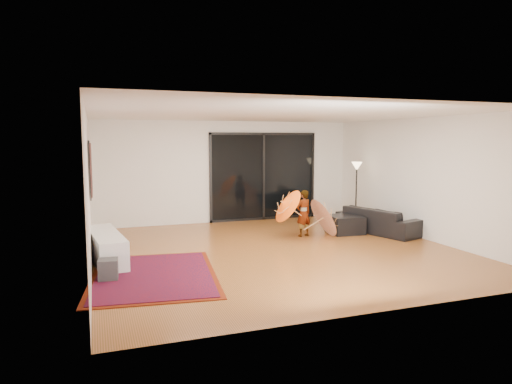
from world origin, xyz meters
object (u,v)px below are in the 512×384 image
media_console (106,247)px  child (304,213)px  sofa (379,220)px  ottoman (345,224)px

media_console → child: bearing=3.2°
sofa → ottoman: (-0.79, 0.21, -0.09)m
sofa → ottoman: 0.82m
child → media_console: bearing=-4.1°
sofa → ottoman: sofa is taller
media_console → ottoman: bearing=1.1°
ottoman → child: (-1.09, 0.01, 0.32)m
media_console → child: (4.33, 0.78, 0.27)m
ottoman → child: size_ratio=0.69×
sofa → child: child is taller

